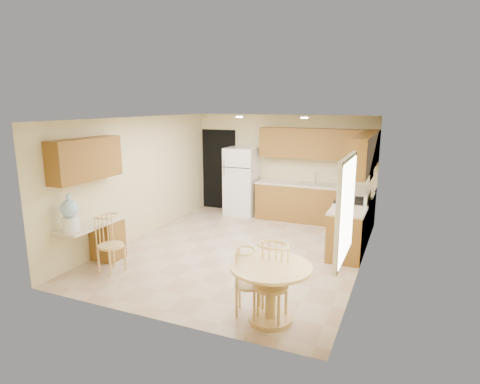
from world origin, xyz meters
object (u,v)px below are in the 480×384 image
at_px(stove, 351,222).
at_px(chair_table_b, 268,279).
at_px(chair_table_a, 246,278).
at_px(water_crock, 70,215).
at_px(chair_desk, 106,240).
at_px(refrigerator, 242,181).
at_px(dining_table, 271,285).

distance_m(stove, chair_table_b, 3.52).
relative_size(chair_table_a, water_crock, 1.50).
bearing_deg(stove, chair_table_a, -104.20).
distance_m(stove, chair_desk, 4.61).
height_order(chair_table_b, water_crock, water_crock).
relative_size(refrigerator, water_crock, 2.88).
xyz_separation_m(chair_desk, water_crock, (-0.45, -0.28, 0.45)).
bearing_deg(refrigerator, chair_table_a, -66.39).
relative_size(refrigerator, chair_table_b, 1.66).
relative_size(dining_table, chair_table_a, 1.17).
bearing_deg(chair_desk, dining_table, 95.09).
xyz_separation_m(stove, water_crock, (-3.92, -3.30, 0.57)).
height_order(dining_table, chair_table_a, chair_table_a).
bearing_deg(chair_table_b, chair_desk, -8.91).
height_order(chair_table_a, chair_table_b, chair_table_b).
distance_m(dining_table, chair_desk, 2.97).
bearing_deg(water_crock, dining_table, -1.35).
xyz_separation_m(refrigerator, chair_desk, (-0.60, -4.24, -0.26)).
distance_m(chair_table_a, water_crock, 3.11).
bearing_deg(chair_desk, chair_table_a, 93.94).
height_order(stove, chair_table_a, stove).
relative_size(refrigerator, dining_table, 1.63).
xyz_separation_m(refrigerator, water_crock, (-1.05, -4.52, 0.19)).
distance_m(dining_table, chair_table_b, 0.15).
relative_size(dining_table, chair_desk, 1.08).
distance_m(refrigerator, stove, 3.15).
relative_size(stove, chair_desk, 1.14).
height_order(chair_desk, water_crock, water_crock).
distance_m(stove, chair_table_a, 3.50).
bearing_deg(chair_table_b, dining_table, -90.12).
distance_m(stove, water_crock, 5.16).
height_order(chair_table_a, chair_desk, chair_desk).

